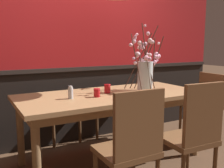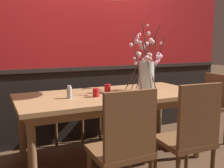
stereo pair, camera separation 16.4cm
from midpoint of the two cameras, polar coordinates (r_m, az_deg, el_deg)
ground_plane at (r=2.92m, az=-1.68°, el=-16.63°), size 24.00×24.00×0.00m
back_wall at (r=3.37m, az=-8.27°, el=11.92°), size 4.46×0.14×2.90m
dining_table at (r=2.70m, az=-1.74°, el=-3.83°), size 1.96×0.90×0.74m
chair_head_east_end at (r=3.57m, az=18.97°, el=-3.74°), size 0.42×0.48×0.88m
chair_far_side_left at (r=3.44m, az=-13.00°, el=-3.98°), size 0.41×0.44×0.91m
chair_far_side_right at (r=3.62m, az=-3.29°, el=-3.07°), size 0.48×0.41×0.90m
chair_near_side_right at (r=2.20m, az=15.85°, el=-10.66°), size 0.43×0.41×0.96m
chair_near_side_left at (r=1.89m, az=1.80°, el=-13.61°), size 0.42×0.39×0.95m
vase_with_blossoms at (r=2.84m, az=5.85°, el=3.00°), size 0.49×0.52×0.75m
candle_holder_nearer_center at (r=2.70m, az=-2.80°, el=-1.04°), size 0.07×0.07×0.10m
candle_holder_nearer_edge at (r=2.50m, az=-5.32°, el=-1.97°), size 0.07×0.07×0.09m
condiment_bottle at (r=2.45m, az=-11.23°, el=-1.96°), size 0.05×0.05×0.12m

